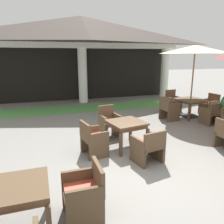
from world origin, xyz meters
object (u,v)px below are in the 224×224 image
patio_chair_mid_left_east (84,193)px  patio_chair_mid_right_west (93,139)px  patio_chair_mid_right_north (109,123)px  patio_chair_near_foreground_north (173,102)px  patio_umbrella_near_foreground (195,50)px  patio_table_mid_right (126,125)px  patio_chair_mid_right_south (148,146)px  patio_chair_near_foreground_west (169,109)px  patio_table_near_foreground (191,101)px  patio_chair_near_foreground_south (211,114)px  patio_table_mid_left (17,193)px  patio_chair_near_foreground_east (210,105)px

patio_chair_mid_left_east → patio_chair_mid_right_west: bearing=-16.7°
patio_chair_mid_right_north → patio_chair_mid_left_east: bearing=56.1°
patio_chair_near_foreground_north → patio_chair_mid_right_north: size_ratio=0.99×
patio_umbrella_near_foreground → patio_chair_near_foreground_north: (-0.12, 1.06, -2.19)m
patio_chair_mid_left_east → patio_chair_mid_right_west: (0.61, 2.11, 0.01)m
patio_table_mid_right → patio_chair_mid_right_south: bearing=-79.0°
patio_chair_near_foreground_west → patio_table_near_foreground: bearing=90.0°
patio_umbrella_near_foreground → patio_chair_near_foreground_west: (-1.06, -0.12, -2.19)m
patio_table_mid_right → patio_chair_mid_right_west: patio_chair_mid_right_west is taller
patio_chair_near_foreground_north → patio_umbrella_near_foreground: bearing=90.0°
patio_table_near_foreground → patio_chair_near_foreground_south: 1.09m
patio_chair_mid_right_south → patio_table_near_foreground: bearing=31.1°
patio_chair_near_foreground_west → patio_chair_near_foreground_south: size_ratio=1.16×
patio_chair_near_foreground_north → patio_chair_mid_right_west: bearing=30.9°
patio_chair_near_foreground_west → patio_chair_mid_right_south: 3.75m
patio_chair_near_foreground_south → patio_chair_near_foreground_north: bearing=90.0°
patio_table_mid_right → patio_chair_near_foreground_south: bearing=16.0°
patio_chair_near_foreground_south → patio_table_mid_right: bearing=-170.4°
patio_chair_mid_left_east → patio_chair_mid_right_west: patio_chair_mid_right_west is taller
patio_umbrella_near_foreground → patio_table_mid_right: 4.60m
patio_table_mid_left → patio_chair_mid_right_west: patio_chair_mid_right_west is taller
patio_chair_mid_left_east → patio_table_mid_right: patio_chair_mid_left_east is taller
patio_chair_near_foreground_south → patio_chair_near_foreground_north: size_ratio=0.84×
patio_table_mid_right → patio_chair_mid_right_north: bearing=101.0°
patio_chair_mid_right_north → patio_chair_mid_right_south: patio_chair_mid_right_north is taller
patio_chair_mid_right_west → patio_table_mid_right: bearing=90.0°
patio_chair_near_foreground_north → patio_chair_mid_right_west: (-4.40, -3.35, -0.00)m
patio_table_mid_right → patio_chair_near_foreground_east: bearing=25.8°
patio_chair_near_foreground_north → patio_table_mid_left: bearing=36.2°
patio_umbrella_near_foreground → patio_chair_near_foreground_west: 2.43m
patio_chair_mid_right_west → patio_chair_mid_left_east: bearing=-27.1°
patio_chair_near_foreground_west → patio_chair_near_foreground_south: 1.50m
patio_chair_near_foreground_south → patio_chair_mid_right_north: patio_chair_mid_right_north is taller
patio_table_mid_left → patio_chair_mid_right_west: bearing=54.1°
patio_table_near_foreground → patio_chair_near_foreground_west: (-1.06, -0.12, -0.21)m
patio_chair_near_foreground_west → patio_chair_mid_right_west: patio_chair_near_foreground_west is taller
patio_table_mid_right → patio_chair_mid_right_south: patio_chair_mid_right_south is taller
patio_table_mid_left → patio_chair_mid_right_north: size_ratio=0.91×
patio_chair_mid_left_east → patio_chair_near_foreground_west: bearing=-44.1°
patio_chair_mid_right_north → patio_chair_mid_right_south: size_ratio=1.17×
patio_table_near_foreground → patio_table_mid_left: (-6.05, -4.41, -0.02)m
patio_chair_near_foreground_west → patio_chair_near_foreground_north: size_ratio=0.98×
patio_chair_near_foreground_east → patio_chair_mid_right_south: patio_chair_near_foreground_east is taller
patio_chair_near_foreground_south → patio_table_mid_left: size_ratio=0.92×
patio_chair_near_foreground_west → patio_chair_mid_left_east: (-4.07, -4.28, -0.02)m
patio_chair_mid_left_east → patio_chair_mid_right_north: size_ratio=0.91×
patio_umbrella_near_foreground → patio_chair_near_foreground_north: 2.44m
patio_table_near_foreground → patio_chair_near_foreground_west: bearing=-173.5°
patio_umbrella_near_foreground → patio_chair_mid_left_east: patio_umbrella_near_foreground is taller
patio_umbrella_near_foreground → patio_chair_mid_right_north: 4.50m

